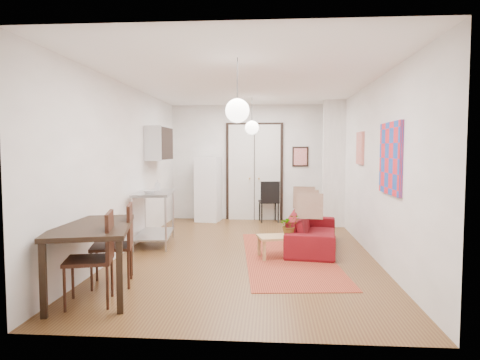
# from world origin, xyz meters

# --- Properties ---
(floor) EXTENTS (7.00, 7.00, 0.00)m
(floor) POSITION_xyz_m (0.00, 0.00, 0.00)
(floor) COLOR brown
(floor) RESTS_ON ground
(ceiling) EXTENTS (4.20, 7.00, 0.02)m
(ceiling) POSITION_xyz_m (0.00, 0.00, 2.90)
(ceiling) COLOR white
(ceiling) RESTS_ON wall_back
(wall_back) EXTENTS (4.20, 0.02, 2.90)m
(wall_back) POSITION_xyz_m (0.00, 3.50, 1.45)
(wall_back) COLOR white
(wall_back) RESTS_ON floor
(wall_front) EXTENTS (4.20, 0.02, 2.90)m
(wall_front) POSITION_xyz_m (0.00, -3.50, 1.45)
(wall_front) COLOR white
(wall_front) RESTS_ON floor
(wall_left) EXTENTS (0.02, 7.00, 2.90)m
(wall_left) POSITION_xyz_m (-2.10, 0.00, 1.45)
(wall_left) COLOR white
(wall_left) RESTS_ON floor
(wall_right) EXTENTS (0.02, 7.00, 2.90)m
(wall_right) POSITION_xyz_m (2.10, 0.00, 1.45)
(wall_right) COLOR white
(wall_right) RESTS_ON floor
(double_doors) EXTENTS (1.44, 0.06, 2.50)m
(double_doors) POSITION_xyz_m (0.00, 3.46, 1.20)
(double_doors) COLOR silver
(double_doors) RESTS_ON wall_back
(stub_partition) EXTENTS (0.50, 0.10, 2.90)m
(stub_partition) POSITION_xyz_m (1.85, 2.55, 1.45)
(stub_partition) COLOR white
(stub_partition) RESTS_ON floor
(wall_cabinet) EXTENTS (0.35, 1.00, 0.70)m
(wall_cabinet) POSITION_xyz_m (-1.92, 1.50, 1.90)
(wall_cabinet) COLOR silver
(wall_cabinet) RESTS_ON wall_left
(painting_popart) EXTENTS (0.05, 1.00, 1.00)m
(painting_popart) POSITION_xyz_m (2.08, -1.25, 1.65)
(painting_popart) COLOR red
(painting_popart) RESTS_ON wall_right
(painting_abstract) EXTENTS (0.05, 0.50, 0.60)m
(painting_abstract) POSITION_xyz_m (2.08, 0.80, 1.80)
(painting_abstract) COLOR beige
(painting_abstract) RESTS_ON wall_right
(poster_back) EXTENTS (0.40, 0.03, 0.50)m
(poster_back) POSITION_xyz_m (1.15, 3.47, 1.60)
(poster_back) COLOR red
(poster_back) RESTS_ON wall_back
(print_left) EXTENTS (0.03, 0.44, 0.54)m
(print_left) POSITION_xyz_m (-2.07, 2.00, 1.95)
(print_left) COLOR olive
(print_left) RESTS_ON wall_left
(pendant_back) EXTENTS (0.30, 0.30, 0.80)m
(pendant_back) POSITION_xyz_m (0.00, 2.00, 2.25)
(pendant_back) COLOR silver
(pendant_back) RESTS_ON ceiling
(pendant_front) EXTENTS (0.30, 0.30, 0.80)m
(pendant_front) POSITION_xyz_m (0.00, -2.00, 2.25)
(pendant_front) COLOR silver
(pendant_front) RESTS_ON ceiling
(kilim_rug) EXTENTS (1.72, 3.80, 0.01)m
(kilim_rug) POSITION_xyz_m (0.70, -0.29, 0.00)
(kilim_rug) COLOR #A64629
(kilim_rug) RESTS_ON floor
(sofa) EXTENTS (2.16, 1.09, 0.60)m
(sofa) POSITION_xyz_m (1.16, 0.35, 0.30)
(sofa) COLOR maroon
(sofa) RESTS_ON floor
(coffee_table) EXTENTS (0.91, 0.65, 0.36)m
(coffee_table) POSITION_xyz_m (0.62, -0.37, 0.31)
(coffee_table) COLOR tan
(coffee_table) RESTS_ON floor
(potted_plant) EXTENTS (0.35, 0.38, 0.35)m
(potted_plant) POSITION_xyz_m (0.72, -0.37, 0.54)
(potted_plant) COLOR #35662D
(potted_plant) RESTS_ON coffee_table
(kitchen_counter) EXTENTS (0.80, 1.36, 0.99)m
(kitchen_counter) POSITION_xyz_m (-1.75, 0.45, 0.65)
(kitchen_counter) COLOR #AFB1B4
(kitchen_counter) RESTS_ON floor
(bowl) EXTENTS (0.26, 0.26, 0.06)m
(bowl) POSITION_xyz_m (-1.75, 0.15, 1.02)
(bowl) COLOR silver
(bowl) RESTS_ON kitchen_counter
(soap_bottle) EXTENTS (0.11, 0.10, 0.21)m
(soap_bottle) POSITION_xyz_m (-1.75, 0.70, 1.09)
(soap_bottle) COLOR teal
(soap_bottle) RESTS_ON kitchen_counter
(fridge) EXTENTS (0.63, 0.63, 1.59)m
(fridge) POSITION_xyz_m (-1.13, 3.15, 0.79)
(fridge) COLOR white
(fridge) RESTS_ON floor
(dining_table) EXTENTS (1.24, 1.72, 0.86)m
(dining_table) POSITION_xyz_m (-1.75, -2.32, 0.76)
(dining_table) COLOR black
(dining_table) RESTS_ON floor
(dining_chair_near) EXTENTS (0.61, 0.77, 1.06)m
(dining_chair_near) POSITION_xyz_m (-1.65, -1.86, 0.62)
(dining_chair_near) COLOR #371B11
(dining_chair_near) RESTS_ON floor
(dining_chair_far) EXTENTS (0.61, 0.77, 1.06)m
(dining_chair_far) POSITION_xyz_m (-1.65, -2.56, 0.62)
(dining_chair_far) COLOR #371B11
(dining_chair_far) RESTS_ON floor
(black_side_chair) EXTENTS (0.53, 0.53, 1.01)m
(black_side_chair) POSITION_xyz_m (0.37, 3.25, 0.59)
(black_side_chair) COLOR black
(black_side_chair) RESTS_ON floor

